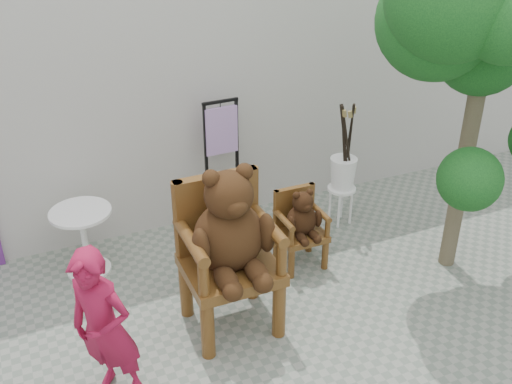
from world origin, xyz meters
TOP-DOWN VIEW (x-y plane):
  - ground_plane at (0.00, 0.00)m, footprint 60.00×60.00m
  - back_wall at (0.00, 3.10)m, footprint 9.00×1.00m
  - chair_big at (-0.58, 0.77)m, footprint 0.78×0.83m
  - chair_small at (0.41, 1.35)m, footprint 0.46×0.47m
  - person at (-1.73, 0.31)m, footprint 0.60×0.60m
  - cafe_table at (-1.62, 2.08)m, footprint 0.60×0.60m
  - display_stand at (-0.05, 2.35)m, footprint 0.46×0.37m
  - stool_bucket at (1.21, 1.88)m, footprint 0.32×0.32m
  - tree at (1.66, 0.69)m, footprint 1.99×1.50m

SIDE VIEW (x-z plane):
  - ground_plane at x=0.00m, z-range 0.00..0.00m
  - cafe_table at x=-1.62m, z-range 0.09..0.79m
  - chair_small at x=0.41m, z-range 0.08..0.94m
  - display_stand at x=-0.05m, z-range -0.17..1.34m
  - stool_bucket at x=1.21m, z-range -0.08..1.37m
  - person at x=-1.73m, z-range 0.00..1.41m
  - chair_big at x=-0.58m, z-range 0.12..1.69m
  - back_wall at x=0.00m, z-range 0.00..3.00m
  - tree at x=1.66m, z-range 0.85..4.15m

